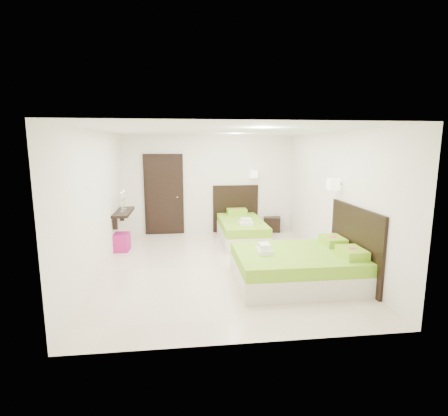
{
  "coord_description": "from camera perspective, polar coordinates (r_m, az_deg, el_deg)",
  "views": [
    {
      "loc": [
        -0.72,
        -6.51,
        2.33
      ],
      "look_at": [
        0.1,
        0.3,
        1.1
      ],
      "focal_mm": 28.0,
      "sensor_mm": 36.0,
      "label": 1
    }
  ],
  "objects": [
    {
      "name": "door",
      "position": [
        9.31,
        -9.77,
        2.11
      ],
      "size": [
        1.02,
        0.15,
        2.14
      ],
      "color": "black",
      "rests_on": "ground"
    },
    {
      "name": "console_shelf",
      "position": [
        8.36,
        -16.15,
        -0.68
      ],
      "size": [
        0.35,
        1.2,
        0.78
      ],
      "color": "black",
      "rests_on": "ground"
    },
    {
      "name": "nightstand",
      "position": [
        9.71,
        7.82,
        -2.6
      ],
      "size": [
        0.54,
        0.5,
        0.4
      ],
      "primitive_type": "cube",
      "rotation": [
        0.0,
        0.0,
        -0.25
      ],
      "color": "black",
      "rests_on": "ground"
    },
    {
      "name": "bed_single",
      "position": [
        8.68,
        2.81,
        -3.34
      ],
      "size": [
        1.23,
        2.05,
        1.69
      ],
      "color": "beige",
      "rests_on": "ground"
    },
    {
      "name": "ottoman",
      "position": [
        8.18,
        -16.62,
        -5.36
      ],
      "size": [
        0.42,
        0.42,
        0.4
      ],
      "primitive_type": "cube",
      "rotation": [
        0.0,
        0.0,
        -0.06
      ],
      "color": "#9C1460",
      "rests_on": "ground"
    },
    {
      "name": "bed_double",
      "position": [
        6.2,
        12.56,
        -9.08
      ],
      "size": [
        2.09,
        1.78,
        1.73
      ],
      "color": "beige",
      "rests_on": "ground"
    },
    {
      "name": "floor",
      "position": [
        6.95,
        -0.53,
        -9.42
      ],
      "size": [
        5.5,
        5.5,
        0.0
      ],
      "primitive_type": "plane",
      "color": "beige",
      "rests_on": "ground"
    }
  ]
}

